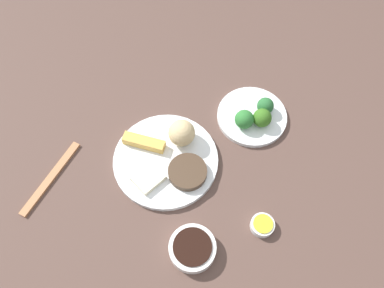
# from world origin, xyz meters

# --- Properties ---
(tabletop) EXTENTS (2.20, 2.20, 0.02)m
(tabletop) POSITION_xyz_m (0.00, 0.00, 0.01)
(tabletop) COLOR brown
(tabletop) RESTS_ON ground
(main_plate) EXTENTS (0.28, 0.28, 0.02)m
(main_plate) POSITION_xyz_m (0.04, -0.04, 0.03)
(main_plate) COLOR white
(main_plate) RESTS_ON tabletop
(rice_scoop) EXTENTS (0.07, 0.07, 0.07)m
(rice_scoop) POSITION_xyz_m (0.06, -0.10, 0.07)
(rice_scoop) COLOR #D3B680
(rice_scoop) RESTS_ON main_plate
(spring_roll) EXTENTS (0.11, 0.10, 0.03)m
(spring_roll) POSITION_xyz_m (0.11, -0.01, 0.05)
(spring_roll) COLOR gold
(spring_roll) RESTS_ON main_plate
(crab_rangoon_wonton) EXTENTS (0.08, 0.08, 0.02)m
(crab_rangoon_wonton) POSITION_xyz_m (0.01, 0.03, 0.04)
(crab_rangoon_wonton) COLOR beige
(crab_rangoon_wonton) RESTS_ON main_plate
(stir_fry_heap) EXTENTS (0.10, 0.10, 0.02)m
(stir_fry_heap) POSITION_xyz_m (-0.03, -0.06, 0.05)
(stir_fry_heap) COLOR #453223
(stir_fry_heap) RESTS_ON main_plate
(broccoli_plate) EXTENTS (0.20, 0.20, 0.01)m
(broccoli_plate) POSITION_xyz_m (0.03, -0.32, 0.03)
(broccoli_plate) COLOR white
(broccoli_plate) RESTS_ON tabletop
(broccoli_floret_0) EXTENTS (0.05, 0.05, 0.05)m
(broccoli_floret_0) POSITION_xyz_m (0.02, -0.36, 0.06)
(broccoli_floret_0) COLOR #296531
(broccoli_floret_0) RESTS_ON broccoli_plate
(broccoli_floret_1) EXTENTS (0.05, 0.05, 0.05)m
(broccoli_floret_1) POSITION_xyz_m (-0.01, -0.32, 0.06)
(broccoli_floret_1) COLOR #376B1E
(broccoli_floret_1) RESTS_ON broccoli_plate
(broccoli_floret_2) EXTENTS (0.05, 0.05, 0.05)m
(broccoli_floret_2) POSITION_xyz_m (0.02, -0.28, 0.06)
(broccoli_floret_2) COLOR #2D7431
(broccoli_floret_2) RESTS_ON broccoli_plate
(soy_sauce_bowl) EXTENTS (0.11, 0.11, 0.03)m
(soy_sauce_bowl) POSITION_xyz_m (-0.20, 0.03, 0.04)
(soy_sauce_bowl) COLOR white
(soy_sauce_bowl) RESTS_ON tabletop
(soy_sauce_bowl_liquid) EXTENTS (0.09, 0.09, 0.00)m
(soy_sauce_bowl_liquid) POSITION_xyz_m (-0.20, 0.03, 0.05)
(soy_sauce_bowl_liquid) COLOR black
(soy_sauce_bowl_liquid) RESTS_ON soy_sauce_bowl
(sauce_ramekin_hot_mustard) EXTENTS (0.06, 0.06, 0.02)m
(sauce_ramekin_hot_mustard) POSITION_xyz_m (-0.25, -0.15, 0.03)
(sauce_ramekin_hot_mustard) COLOR white
(sauce_ramekin_hot_mustard) RESTS_ON tabletop
(sauce_ramekin_hot_mustard_liquid) EXTENTS (0.05, 0.05, 0.00)m
(sauce_ramekin_hot_mustard_liquid) POSITION_xyz_m (-0.25, -0.15, 0.04)
(sauce_ramekin_hot_mustard_liquid) COLOR gold
(sauce_ramekin_hot_mustard_liquid) RESTS_ON sauce_ramekin_hot_mustard
(chopsticks_pair) EXTENTS (0.13, 0.21, 0.01)m
(chopsticks_pair) POSITION_xyz_m (0.16, 0.25, 0.02)
(chopsticks_pair) COLOR #AF7348
(chopsticks_pair) RESTS_ON tabletop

